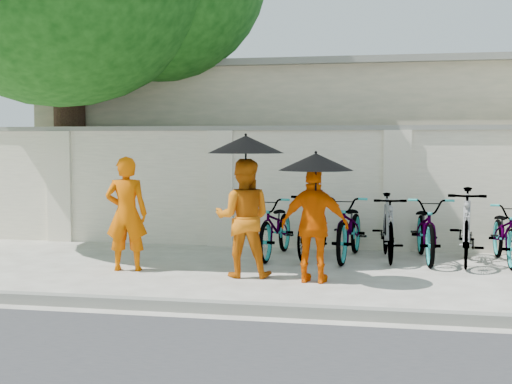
# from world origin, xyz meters

# --- Properties ---
(ground) EXTENTS (80.00, 80.00, 0.00)m
(ground) POSITION_xyz_m (0.00, 0.00, 0.00)
(ground) COLOR beige
(kerb) EXTENTS (40.00, 0.16, 0.12)m
(kerb) POSITION_xyz_m (0.00, -1.70, 0.06)
(kerb) COLOR gray
(kerb) RESTS_ON ground
(compound_wall) EXTENTS (20.00, 0.30, 2.00)m
(compound_wall) POSITION_xyz_m (1.00, 3.20, 1.00)
(compound_wall) COLOR #F3E9CA
(compound_wall) RESTS_ON ground
(building_behind) EXTENTS (14.00, 6.00, 3.20)m
(building_behind) POSITION_xyz_m (2.00, 7.00, 1.60)
(building_behind) COLOR beige
(building_behind) RESTS_ON ground
(monk_left) EXTENTS (0.64, 0.48, 1.60)m
(monk_left) POSITION_xyz_m (-1.71, 0.48, 0.80)
(monk_left) COLOR #D55700
(monk_left) RESTS_ON ground
(monk_center) EXTENTS (0.82, 0.67, 1.58)m
(monk_center) POSITION_xyz_m (-0.01, 0.34, 0.79)
(monk_center) COLOR #D3640A
(monk_center) RESTS_ON ground
(parasol_center) EXTENTS (1.01, 1.01, 0.99)m
(parasol_center) POSITION_xyz_m (0.04, 0.26, 1.77)
(parasol_center) COLOR black
(parasol_center) RESTS_ON ground
(monk_right) EXTENTS (0.90, 0.45, 1.48)m
(monk_right) POSITION_xyz_m (0.97, 0.12, 0.74)
(monk_right) COLOR #E05300
(monk_right) RESTS_ON ground
(parasol_right) EXTENTS (0.95, 0.95, 0.82)m
(parasol_right) POSITION_xyz_m (0.99, 0.04, 1.55)
(parasol_right) COLOR black
(parasol_right) RESTS_ON ground
(bike_0) EXTENTS (0.78, 1.90, 0.97)m
(bike_0) POSITION_xyz_m (0.16, 2.02, 0.49)
(bike_0) COLOR gray
(bike_0) RESTS_ON ground
(bike_1) EXTENTS (0.73, 1.81, 1.06)m
(bike_1) POSITION_xyz_m (0.73, 2.06, 0.53)
(bike_1) COLOR gray
(bike_1) RESTS_ON ground
(bike_2) EXTENTS (0.85, 1.97, 1.00)m
(bike_2) POSITION_xyz_m (1.30, 2.04, 0.50)
(bike_2) COLOR gray
(bike_2) RESTS_ON ground
(bike_3) EXTENTS (0.63, 1.73, 1.02)m
(bike_3) POSITION_xyz_m (1.87, 2.10, 0.51)
(bike_3) COLOR gray
(bike_3) RESTS_ON ground
(bike_4) EXTENTS (0.80, 1.93, 0.99)m
(bike_4) POSITION_xyz_m (2.45, 2.11, 0.50)
(bike_4) COLOR gray
(bike_4) RESTS_ON ground
(bike_5) EXTENTS (0.72, 1.92, 1.13)m
(bike_5) POSITION_xyz_m (3.02, 1.95, 0.56)
(bike_5) COLOR gray
(bike_5) RESTS_ON ground
(bike_6) EXTENTS (0.69, 1.79, 0.93)m
(bike_6) POSITION_xyz_m (3.59, 2.09, 0.46)
(bike_6) COLOR gray
(bike_6) RESTS_ON ground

